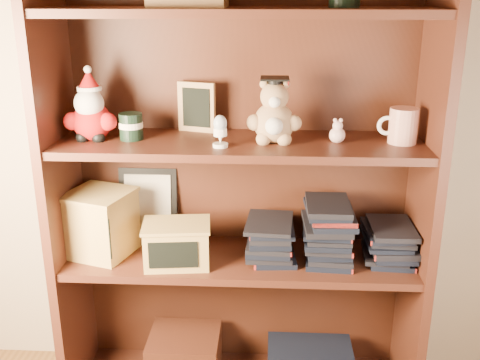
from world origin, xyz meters
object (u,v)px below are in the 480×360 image
(teacher_mug, at_px, (402,126))
(treats_box, at_px, (101,223))
(bookcase, at_px, (240,187))
(grad_teddy_bear, at_px, (274,117))

(teacher_mug, distance_m, treats_box, 1.02)
(bookcase, height_order, treats_box, bookcase)
(teacher_mug, height_order, treats_box, teacher_mug)
(bookcase, bearing_deg, treats_box, -173.66)
(treats_box, bearing_deg, grad_teddy_bear, -0.53)
(bookcase, bearing_deg, grad_teddy_bear, -27.76)
(bookcase, distance_m, grad_teddy_bear, 0.28)
(bookcase, distance_m, treats_box, 0.48)
(grad_teddy_bear, distance_m, treats_box, 0.68)
(treats_box, bearing_deg, bookcase, 6.34)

